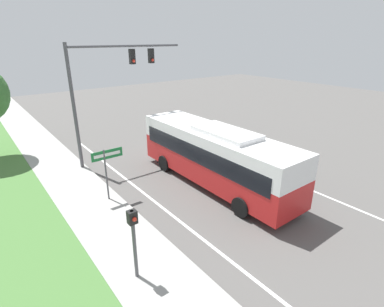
{
  "coord_description": "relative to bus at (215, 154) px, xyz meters",
  "views": [
    {
      "loc": [
        -10.01,
        -7.38,
        7.56
      ],
      "look_at": [
        -0.76,
        4.62,
        1.67
      ],
      "focal_mm": 28.0,
      "sensor_mm": 36.0,
      "label": 1
    }
  ],
  "objects": [
    {
      "name": "ground_plane",
      "position": [
        0.0,
        -3.61,
        -1.8
      ],
      "size": [
        80.0,
        80.0,
        0.0
      ],
      "primitive_type": "plane",
      "color": "#565451"
    },
    {
      "name": "sidewalk",
      "position": [
        -6.2,
        -3.61,
        -1.74
      ],
      "size": [
        2.8,
        80.0,
        0.12
      ],
      "color": "#9E9E99",
      "rests_on": "ground_plane"
    },
    {
      "name": "lane_divider_near",
      "position": [
        -3.6,
        -3.61,
        -1.8
      ],
      "size": [
        0.14,
        30.0,
        0.01
      ],
      "color": "silver",
      "rests_on": "ground_plane"
    },
    {
      "name": "lane_divider_far",
      "position": [
        3.6,
        -3.61,
        -1.8
      ],
      "size": [
        0.14,
        30.0,
        0.01
      ],
      "color": "silver",
      "rests_on": "ground_plane"
    },
    {
      "name": "bus",
      "position": [
        0.0,
        0.0,
        0.0
      ],
      "size": [
        2.67,
        10.19,
        3.28
      ],
      "color": "red",
      "rests_on": "ground_plane"
    },
    {
      "name": "signal_gantry",
      "position": [
        -2.9,
        6.51,
        3.46
      ],
      "size": [
        7.39,
        0.41,
        7.33
      ],
      "color": "#4C4C51",
      "rests_on": "ground_plane"
    },
    {
      "name": "pedestrian_signal",
      "position": [
        -6.67,
        -3.65,
        0.02
      ],
      "size": [
        0.28,
        0.34,
        2.63
      ],
      "color": "#4C4C51",
      "rests_on": "ground_plane"
    },
    {
      "name": "street_sign",
      "position": [
        -5.25,
        1.81,
        0.15
      ],
      "size": [
        1.52,
        0.08,
        2.7
      ],
      "color": "#4C4C51",
      "rests_on": "ground_plane"
    }
  ]
}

